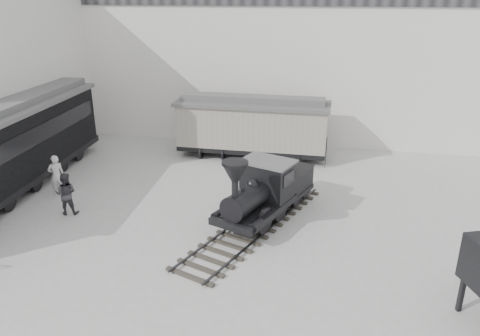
% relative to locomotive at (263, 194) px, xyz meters
% --- Properties ---
extents(ground, '(90.00, 90.00, 0.00)m').
position_rel_locomotive_xyz_m(ground, '(-1.33, -3.81, -1.16)').
color(ground, '#9E9E9B').
extents(north_wall, '(34.00, 2.51, 11.00)m').
position_rel_locomotive_xyz_m(north_wall, '(-1.33, 11.17, 4.39)').
color(north_wall, silver).
rests_on(north_wall, ground).
extents(locomotive, '(5.08, 8.97, 3.14)m').
position_rel_locomotive_xyz_m(locomotive, '(0.00, 0.00, 0.00)').
color(locomotive, '#332E2B').
rests_on(locomotive, ground).
extents(boxcar, '(8.50, 2.78, 3.46)m').
position_rel_locomotive_xyz_m(boxcar, '(-1.68, 7.64, 0.66)').
color(boxcar, black).
rests_on(boxcar, ground).
extents(passenger_coach, '(3.65, 14.81, 3.94)m').
position_rel_locomotive_xyz_m(passenger_coach, '(-12.00, 0.41, 1.01)').
color(passenger_coach, black).
rests_on(passenger_coach, ground).
extents(visitor_a, '(0.84, 0.80, 1.92)m').
position_rel_locomotive_xyz_m(visitor_a, '(-9.63, 0.78, -0.20)').
color(visitor_a, silver).
rests_on(visitor_a, ground).
extents(visitor_b, '(1.02, 0.88, 1.83)m').
position_rel_locomotive_xyz_m(visitor_b, '(-8.20, -0.92, -0.24)').
color(visitor_b, '#333237').
rests_on(visitor_b, ground).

